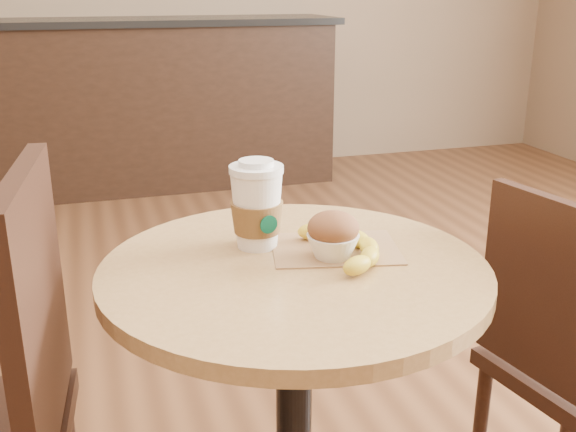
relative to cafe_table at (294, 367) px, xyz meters
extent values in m
cylinder|color=#AB844E|center=(0.00, 0.00, 0.20)|extent=(0.71, 0.71, 0.03)
cube|color=black|center=(-0.44, -0.03, 0.21)|extent=(0.07, 0.40, 0.45)
cylinder|color=black|center=(0.81, 0.15, -0.33)|extent=(0.03, 0.03, 0.42)
cube|color=black|center=(0.52, -0.06, 0.11)|extent=(0.09, 0.35, 0.39)
cube|color=black|center=(0.08, 3.23, -0.04)|extent=(2.20, 0.60, 1.00)
cube|color=black|center=(0.08, 3.23, 0.48)|extent=(2.30, 0.65, 0.04)
cube|color=#956F48|center=(0.10, 0.05, 0.22)|extent=(0.27, 0.23, 0.00)
cylinder|color=white|center=(-0.04, 0.11, 0.37)|extent=(0.10, 0.10, 0.01)
cylinder|color=white|center=(-0.04, 0.11, 0.38)|extent=(0.07, 0.07, 0.01)
cylinder|color=#07482D|center=(-0.03, 0.06, 0.27)|extent=(0.03, 0.01, 0.04)
ellipsoid|color=brown|center=(0.08, 0.01, 0.27)|extent=(0.10, 0.10, 0.06)
ellipsoid|color=beige|center=(0.08, 0.01, 0.29)|extent=(0.03, 0.03, 0.02)
camera|label=1|loc=(-0.34, -1.08, 0.69)|focal=42.00mm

